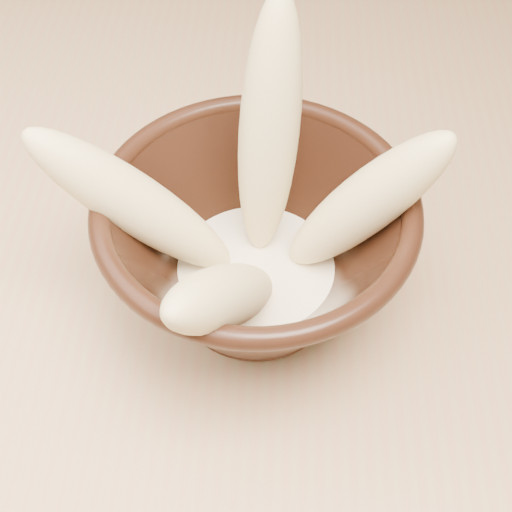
# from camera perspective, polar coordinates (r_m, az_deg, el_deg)

# --- Properties ---
(table) EXTENTS (1.20, 0.80, 0.75)m
(table) POSITION_cam_1_polar(r_m,az_deg,el_deg) (0.65, -1.44, 0.35)
(table) COLOR tan
(table) RESTS_ON ground
(bowl) EXTENTS (0.21, 0.21, 0.11)m
(bowl) POSITION_cam_1_polar(r_m,az_deg,el_deg) (0.47, -0.00, 0.72)
(bowl) COLOR black
(bowl) RESTS_ON table
(milk_puddle) EXTENTS (0.12, 0.12, 0.02)m
(milk_puddle) POSITION_cam_1_polar(r_m,az_deg,el_deg) (0.49, -0.00, -1.30)
(milk_puddle) COLOR #F1E4C2
(milk_puddle) RESTS_ON bowl
(banana_upright) EXTENTS (0.05, 0.09, 0.18)m
(banana_upright) POSITION_cam_1_polar(r_m,az_deg,el_deg) (0.45, 1.05, 9.82)
(banana_upright) COLOR #ECD78B
(banana_upright) RESTS_ON bowl
(banana_left) EXTENTS (0.14, 0.04, 0.14)m
(banana_left) POSITION_cam_1_polar(r_m,az_deg,el_deg) (0.45, -9.59, 4.12)
(banana_left) COLOR #ECD78B
(banana_left) RESTS_ON bowl
(banana_right) EXTENTS (0.12, 0.05, 0.14)m
(banana_right) POSITION_cam_1_polar(r_m,az_deg,el_deg) (0.45, 8.70, 4.14)
(banana_right) COLOR #ECD78B
(banana_right) RESTS_ON bowl
(banana_front) EXTENTS (0.09, 0.13, 0.13)m
(banana_front) POSITION_cam_1_polar(r_m,az_deg,el_deg) (0.41, -2.63, -3.30)
(banana_front) COLOR #ECD78B
(banana_front) RESTS_ON bowl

